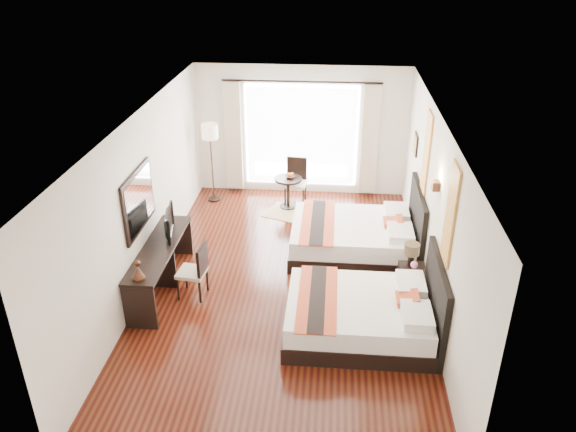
# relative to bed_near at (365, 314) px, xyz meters

# --- Properties ---
(floor) EXTENTS (4.50, 7.50, 0.01)m
(floor) POSITION_rel_bed_near_xyz_m (-1.24, 1.15, -0.32)
(floor) COLOR black
(floor) RESTS_ON ground
(ceiling) EXTENTS (4.50, 7.50, 0.02)m
(ceiling) POSITION_rel_bed_near_xyz_m (-1.24, 1.15, 2.48)
(ceiling) COLOR white
(ceiling) RESTS_ON wall_headboard
(wall_headboard) EXTENTS (0.01, 7.50, 2.80)m
(wall_headboard) POSITION_rel_bed_near_xyz_m (1.01, 1.15, 1.09)
(wall_headboard) COLOR silver
(wall_headboard) RESTS_ON floor
(wall_desk) EXTENTS (0.01, 7.50, 2.80)m
(wall_desk) POSITION_rel_bed_near_xyz_m (-3.48, 1.15, 1.09)
(wall_desk) COLOR silver
(wall_desk) RESTS_ON floor
(wall_window) EXTENTS (4.50, 0.01, 2.80)m
(wall_window) POSITION_rel_bed_near_xyz_m (-1.24, 4.90, 1.09)
(wall_window) COLOR silver
(wall_window) RESTS_ON floor
(wall_entry) EXTENTS (4.50, 0.01, 2.80)m
(wall_entry) POSITION_rel_bed_near_xyz_m (-1.24, -2.59, 1.09)
(wall_entry) COLOR silver
(wall_entry) RESTS_ON floor
(window_glass) EXTENTS (2.40, 0.02, 2.20)m
(window_glass) POSITION_rel_bed_near_xyz_m (-1.24, 4.88, 0.99)
(window_glass) COLOR white
(window_glass) RESTS_ON wall_window
(sheer_curtain) EXTENTS (2.30, 0.02, 2.10)m
(sheer_curtain) POSITION_rel_bed_near_xyz_m (-1.24, 4.82, 0.99)
(sheer_curtain) COLOR white
(sheer_curtain) RESTS_ON wall_window
(drape_left) EXTENTS (0.35, 0.14, 2.35)m
(drape_left) POSITION_rel_bed_near_xyz_m (-2.69, 4.78, 0.97)
(drape_left) COLOR #BBAD91
(drape_left) RESTS_ON floor
(drape_right) EXTENTS (0.35, 0.14, 2.35)m
(drape_right) POSITION_rel_bed_near_xyz_m (0.21, 4.78, 0.97)
(drape_right) COLOR #BBAD91
(drape_right) RESTS_ON floor
(art_panel_near) EXTENTS (0.03, 0.50, 1.35)m
(art_panel_near) POSITION_rel_bed_near_xyz_m (0.99, 0.00, 1.64)
(art_panel_near) COLOR maroon
(art_panel_near) RESTS_ON wall_headboard
(art_panel_far) EXTENTS (0.03, 0.50, 1.35)m
(art_panel_far) POSITION_rel_bed_near_xyz_m (0.99, 2.28, 1.64)
(art_panel_far) COLOR maroon
(art_panel_far) RESTS_ON wall_headboard
(wall_sconce) EXTENTS (0.10, 0.14, 0.14)m
(wall_sconce) POSITION_rel_bed_near_xyz_m (0.95, 0.99, 1.61)
(wall_sconce) COLOR #402316
(wall_sconce) RESTS_ON wall_headboard
(mirror_frame) EXTENTS (0.04, 1.25, 0.95)m
(mirror_frame) POSITION_rel_bed_near_xyz_m (-3.46, 0.89, 1.24)
(mirror_frame) COLOR black
(mirror_frame) RESTS_ON wall_desk
(mirror_glass) EXTENTS (0.01, 1.12, 0.82)m
(mirror_glass) POSITION_rel_bed_near_xyz_m (-3.43, 0.89, 1.24)
(mirror_glass) COLOR white
(mirror_glass) RESTS_ON mirror_frame
(bed_near) EXTENTS (2.13, 1.66, 1.20)m
(bed_near) POSITION_rel_bed_near_xyz_m (0.00, 0.00, 0.00)
(bed_near) COLOR black
(bed_near) RESTS_ON floor
(bed_far) EXTENTS (2.24, 1.75, 1.27)m
(bed_far) POSITION_rel_bed_near_xyz_m (-0.05, 2.28, 0.02)
(bed_far) COLOR black
(bed_far) RESTS_ON floor
(nightstand) EXTENTS (0.41, 0.51, 0.49)m
(nightstand) POSITION_rel_bed_near_xyz_m (0.77, 0.99, -0.07)
(nightstand) COLOR black
(nightstand) RESTS_ON floor
(table_lamp) EXTENTS (0.24, 0.24, 0.38)m
(table_lamp) POSITION_rel_bed_near_xyz_m (0.74, 1.10, 0.45)
(table_lamp) COLOR black
(table_lamp) RESTS_ON nightstand
(vase) EXTENTS (0.13, 0.13, 0.13)m
(vase) POSITION_rel_bed_near_xyz_m (0.75, 0.81, 0.26)
(vase) COLOR black
(vase) RESTS_ON nightstand
(console_desk) EXTENTS (0.50, 2.20, 0.76)m
(console_desk) POSITION_rel_bed_near_xyz_m (-3.23, 0.89, 0.07)
(console_desk) COLOR black
(console_desk) RESTS_ON floor
(television) EXTENTS (0.25, 0.77, 0.44)m
(television) POSITION_rel_bed_near_xyz_m (-3.21, 1.29, 0.66)
(television) COLOR black
(television) RESTS_ON console_desk
(bronze_figurine) EXTENTS (0.24, 0.24, 0.27)m
(bronze_figurine) POSITION_rel_bed_near_xyz_m (-3.23, -0.05, 0.58)
(bronze_figurine) COLOR #402316
(bronze_figurine) RESTS_ON console_desk
(desk_chair) EXTENTS (0.47, 0.47, 0.91)m
(desk_chair) POSITION_rel_bed_near_xyz_m (-2.66, 0.71, -0.03)
(desk_chair) COLOR #BBB190
(desk_chair) RESTS_ON floor
(floor_lamp) EXTENTS (0.34, 0.34, 1.70)m
(floor_lamp) POSITION_rel_bed_near_xyz_m (-3.08, 4.27, 1.12)
(floor_lamp) COLOR black
(floor_lamp) RESTS_ON floor
(side_table) EXTENTS (0.57, 0.57, 0.66)m
(side_table) POSITION_rel_bed_near_xyz_m (-1.45, 4.05, 0.02)
(side_table) COLOR black
(side_table) RESTS_ON floor
(fruit_bowl) EXTENTS (0.25, 0.25, 0.05)m
(fruit_bowl) POSITION_rel_bed_near_xyz_m (-1.41, 4.06, 0.37)
(fruit_bowl) COLOR #4C361B
(fruit_bowl) RESTS_ON side_table
(window_chair) EXTENTS (0.48, 0.48, 0.97)m
(window_chair) POSITION_rel_bed_near_xyz_m (-1.31, 4.28, -0.01)
(window_chair) COLOR #BBB190
(window_chair) RESTS_ON floor
(jute_rug) EXTENTS (1.37, 1.14, 0.01)m
(jute_rug) POSITION_rel_bed_near_xyz_m (-1.28, 3.73, -0.31)
(jute_rug) COLOR tan
(jute_rug) RESTS_ON floor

